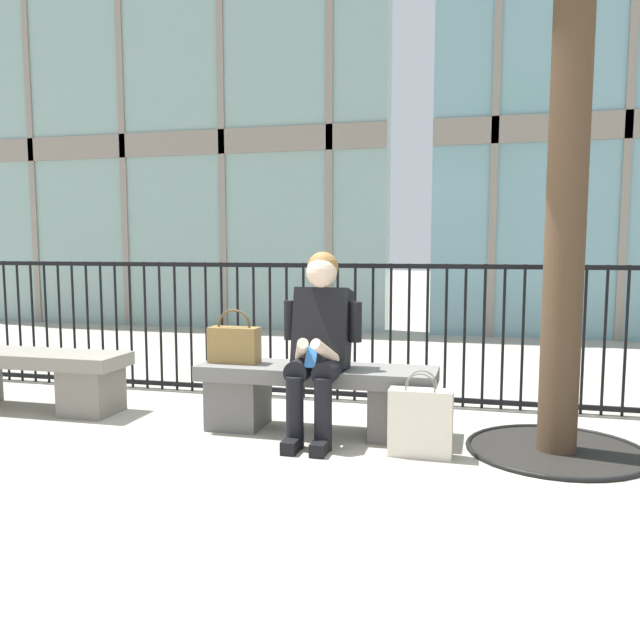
{
  "coord_description": "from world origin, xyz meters",
  "views": [
    {
      "loc": [
        1.09,
        -4.15,
        1.24
      ],
      "look_at": [
        0.0,
        0.1,
        0.75
      ],
      "focal_mm": 36.58,
      "sensor_mm": 36.0,
      "label": 1
    }
  ],
  "objects_px": {
    "handbag_on_bench": "(234,344)",
    "shopping_bag": "(421,422)",
    "stone_bench_far": "(27,374)",
    "stone_bench": "(316,392)",
    "seated_person_with_phone": "(319,339)"
  },
  "relations": [
    {
      "from": "handbag_on_bench",
      "to": "shopping_bag",
      "type": "bearing_deg",
      "value": -13.99
    },
    {
      "from": "stone_bench_far",
      "to": "handbag_on_bench",
      "type": "bearing_deg",
      "value": -1.96
    },
    {
      "from": "stone_bench",
      "to": "seated_person_with_phone",
      "type": "xyz_separation_m",
      "value": [
        0.05,
        -0.13,
        0.38
      ]
    },
    {
      "from": "handbag_on_bench",
      "to": "shopping_bag",
      "type": "xyz_separation_m",
      "value": [
        1.31,
        -0.33,
        -0.37
      ]
    },
    {
      "from": "handbag_on_bench",
      "to": "stone_bench_far",
      "type": "distance_m",
      "value": 1.76
    },
    {
      "from": "seated_person_with_phone",
      "to": "shopping_bag",
      "type": "bearing_deg",
      "value": -17.02
    },
    {
      "from": "seated_person_with_phone",
      "to": "shopping_bag",
      "type": "relative_size",
      "value": 2.36
    },
    {
      "from": "handbag_on_bench",
      "to": "stone_bench",
      "type": "bearing_deg",
      "value": 0.99
    },
    {
      "from": "stone_bench",
      "to": "shopping_bag",
      "type": "distance_m",
      "value": 0.81
    },
    {
      "from": "shopping_bag",
      "to": "stone_bench_far",
      "type": "relative_size",
      "value": 0.32
    },
    {
      "from": "handbag_on_bench",
      "to": "shopping_bag",
      "type": "height_order",
      "value": "handbag_on_bench"
    },
    {
      "from": "stone_bench_far",
      "to": "seated_person_with_phone",
      "type": "bearing_deg",
      "value": -4.31
    },
    {
      "from": "stone_bench",
      "to": "shopping_bag",
      "type": "xyz_separation_m",
      "value": [
        0.73,
        -0.34,
        -0.06
      ]
    },
    {
      "from": "stone_bench",
      "to": "shopping_bag",
      "type": "height_order",
      "value": "shopping_bag"
    },
    {
      "from": "seated_person_with_phone",
      "to": "stone_bench_far",
      "type": "relative_size",
      "value": 0.76
    }
  ]
}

